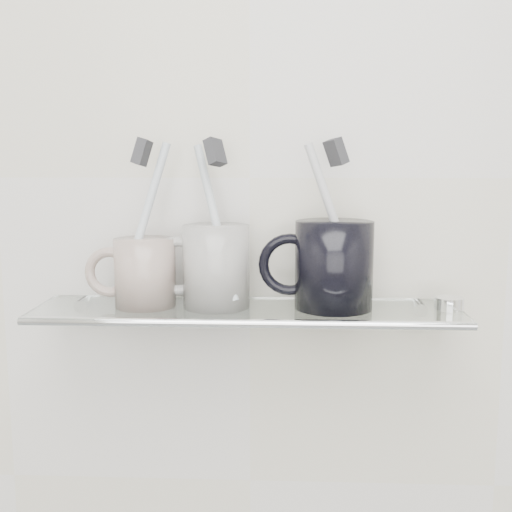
# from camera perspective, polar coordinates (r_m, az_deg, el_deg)

# --- Properties ---
(wall_back) EXTENTS (2.50, 0.00, 2.50)m
(wall_back) POSITION_cam_1_polar(r_m,az_deg,el_deg) (0.80, -0.56, 6.96)
(wall_back) COLOR silver
(wall_back) RESTS_ON ground
(shelf_glass) EXTENTS (0.50, 0.12, 0.01)m
(shelf_glass) POSITION_cam_1_polar(r_m,az_deg,el_deg) (0.76, -0.80, -4.92)
(shelf_glass) COLOR silver
(shelf_glass) RESTS_ON wall_back
(shelf_rail) EXTENTS (0.50, 0.01, 0.01)m
(shelf_rail) POSITION_cam_1_polar(r_m,az_deg,el_deg) (0.70, -1.07, -6.01)
(shelf_rail) COLOR silver
(shelf_rail) RESTS_ON shelf_glass
(bracket_left) EXTENTS (0.02, 0.03, 0.02)m
(bracket_left) POSITION_cam_1_polar(r_m,az_deg,el_deg) (0.84, -15.05, -4.58)
(bracket_left) COLOR silver
(bracket_left) RESTS_ON wall_back
(bracket_right) EXTENTS (0.02, 0.03, 0.02)m
(bracket_right) POSITION_cam_1_polar(r_m,az_deg,el_deg) (0.82, 14.25, -4.90)
(bracket_right) COLOR silver
(bracket_right) RESTS_ON wall_back
(mug_left) EXTENTS (0.09, 0.09, 0.08)m
(mug_left) POSITION_cam_1_polar(r_m,az_deg,el_deg) (0.77, -9.83, -1.45)
(mug_left) COLOR silver
(mug_left) RESTS_ON shelf_glass
(mug_left_handle) EXTENTS (0.06, 0.01, 0.06)m
(mug_left_handle) POSITION_cam_1_polar(r_m,az_deg,el_deg) (0.78, -12.86, -1.41)
(mug_left_handle) COLOR silver
(mug_left_handle) RESTS_ON mug_left
(toothbrush_left) EXTENTS (0.07, 0.03, 0.19)m
(toothbrush_left) POSITION_cam_1_polar(r_m,az_deg,el_deg) (0.76, -9.95, 3.04)
(toothbrush_left) COLOR silver
(toothbrush_left) RESTS_ON mug_left
(bristles_left) EXTENTS (0.02, 0.03, 0.03)m
(bristles_left) POSITION_cam_1_polar(r_m,az_deg,el_deg) (0.76, -10.11, 9.08)
(bristles_left) COLOR #2C2D30
(bristles_left) RESTS_ON toothbrush_left
(mug_center) EXTENTS (0.10, 0.10, 0.10)m
(mug_center) POSITION_cam_1_polar(r_m,az_deg,el_deg) (0.75, -3.55, -0.92)
(mug_center) COLOR white
(mug_center) RESTS_ON shelf_glass
(mug_center_handle) EXTENTS (0.07, 0.01, 0.07)m
(mug_center_handle) POSITION_cam_1_polar(r_m,az_deg,el_deg) (0.76, -6.95, -0.89)
(mug_center_handle) COLOR white
(mug_center_handle) RESTS_ON mug_center
(toothbrush_center) EXTENTS (0.06, 0.07, 0.18)m
(toothbrush_center) POSITION_cam_1_polar(r_m,az_deg,el_deg) (0.75, -3.59, 3.06)
(toothbrush_center) COLOR #AFBFC4
(toothbrush_center) RESTS_ON mug_center
(bristles_center) EXTENTS (0.03, 0.03, 0.03)m
(bristles_center) POSITION_cam_1_polar(r_m,az_deg,el_deg) (0.74, -3.65, 9.20)
(bristles_center) COLOR #2C2D30
(bristles_center) RESTS_ON toothbrush_center
(mug_right) EXTENTS (0.10, 0.10, 0.10)m
(mug_right) POSITION_cam_1_polar(r_m,az_deg,el_deg) (0.75, 6.94, -0.79)
(mug_right) COLOR black
(mug_right) RESTS_ON shelf_glass
(mug_right_handle) EXTENTS (0.07, 0.01, 0.07)m
(mug_right_handle) POSITION_cam_1_polar(r_m,az_deg,el_deg) (0.75, 3.01, -0.77)
(mug_right_handle) COLOR black
(mug_right_handle) RESTS_ON mug_right
(toothbrush_right) EXTENTS (0.08, 0.03, 0.18)m
(toothbrush_right) POSITION_cam_1_polar(r_m,az_deg,el_deg) (0.74, 7.01, 2.99)
(toothbrush_right) COLOR silver
(toothbrush_right) RESTS_ON mug_right
(bristles_right) EXTENTS (0.03, 0.03, 0.03)m
(bristles_right) POSITION_cam_1_polar(r_m,az_deg,el_deg) (0.74, 7.13, 9.16)
(bristles_right) COLOR #2C2D30
(bristles_right) RESTS_ON toothbrush_right
(chrome_cap) EXTENTS (0.03, 0.03, 0.01)m
(chrome_cap) POSITION_cam_1_polar(r_m,az_deg,el_deg) (0.78, 16.80, -4.03)
(chrome_cap) COLOR silver
(chrome_cap) RESTS_ON shelf_glass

